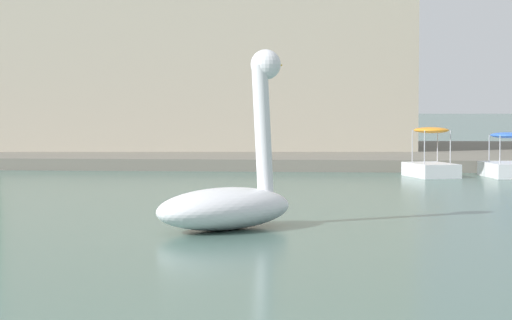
% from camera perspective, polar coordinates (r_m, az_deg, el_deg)
% --- Properties ---
extents(shore_bank_far, '(143.28, 20.58, 0.43)m').
position_cam_1_polar(shore_bank_far, '(46.71, 1.95, 0.41)').
color(shore_bank_far, '#6B665B').
rests_on(shore_bank_far, ground_plane).
extents(swan_boat, '(3.21, 3.32, 3.47)m').
position_cam_1_polar(swan_boat, '(19.43, -1.48, -1.97)').
color(swan_boat, white).
rests_on(swan_boat, ground_plane).
extents(pedal_boat_orange, '(1.88, 2.40, 1.66)m').
position_cam_1_polar(pedal_boat_orange, '(34.34, 9.81, -0.12)').
color(pedal_boat_orange, white).
rests_on(pedal_boat_orange, ground_plane).
extents(pedal_boat_blue, '(1.76, 2.49, 1.49)m').
position_cam_1_polar(pedal_boat_blue, '(34.83, 13.97, -0.20)').
color(pedal_boat_blue, white).
rests_on(pedal_boat_blue, ground_plane).
extents(tree_willow_near_path, '(7.38, 7.39, 5.86)m').
position_cam_1_polar(tree_willow_near_path, '(49.72, -13.97, 4.27)').
color(tree_willow_near_path, '#423323').
rests_on(tree_willow_near_path, shore_bank_far).
extents(apartment_block, '(18.87, 14.94, 14.09)m').
position_cam_1_polar(apartment_block, '(49.68, -2.37, 8.95)').
color(apartment_block, '#B2A893').
rests_on(apartment_block, shore_bank_far).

